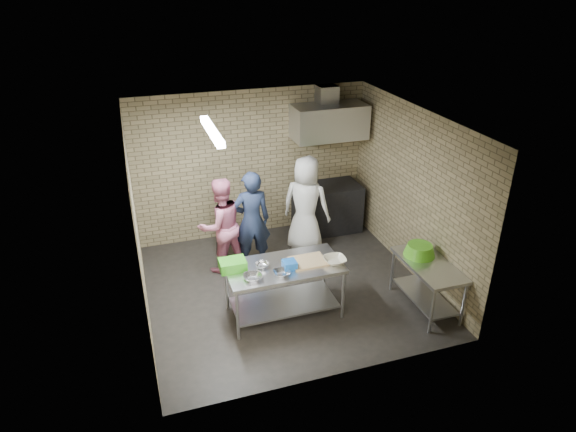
% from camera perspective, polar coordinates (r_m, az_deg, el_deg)
% --- Properties ---
extents(floor, '(4.20, 4.20, 0.00)m').
position_cam_1_polar(floor, '(8.05, -0.24, -8.06)').
color(floor, black).
rests_on(floor, ground).
extents(ceiling, '(4.20, 4.20, 0.00)m').
position_cam_1_polar(ceiling, '(6.90, -0.28, 10.79)').
color(ceiling, black).
rests_on(ceiling, ground).
extents(back_wall, '(4.20, 0.06, 2.70)m').
position_cam_1_polar(back_wall, '(9.15, -4.10, 5.80)').
color(back_wall, '#9C8B61').
rests_on(back_wall, ground).
extents(front_wall, '(4.20, 0.06, 2.70)m').
position_cam_1_polar(front_wall, '(5.75, 5.88, -7.62)').
color(front_wall, '#9C8B61').
rests_on(front_wall, ground).
extents(left_wall, '(0.06, 4.00, 2.70)m').
position_cam_1_polar(left_wall, '(7.10, -16.64, -1.67)').
color(left_wall, '#9C8B61').
rests_on(left_wall, ground).
extents(right_wall, '(0.06, 4.00, 2.70)m').
position_cam_1_polar(right_wall, '(8.20, 13.86, 2.58)').
color(right_wall, '#9C8B61').
rests_on(right_wall, ground).
extents(prep_table, '(1.62, 0.81, 0.81)m').
position_cam_1_polar(prep_table, '(7.29, -0.44, -8.30)').
color(prep_table, silver).
rests_on(prep_table, floor).
extents(side_counter, '(0.60, 1.20, 0.75)m').
position_cam_1_polar(side_counter, '(7.71, 15.32, -7.53)').
color(side_counter, silver).
rests_on(side_counter, floor).
extents(stove, '(1.20, 0.70, 0.90)m').
position_cam_1_polar(stove, '(9.59, 4.44, 0.93)').
color(stove, black).
rests_on(stove, floor).
extents(range_hood, '(1.30, 0.60, 0.60)m').
position_cam_1_polar(range_hood, '(9.05, 4.68, 10.54)').
color(range_hood, silver).
rests_on(range_hood, back_wall).
extents(hood_duct, '(0.35, 0.30, 0.30)m').
position_cam_1_polar(hood_duct, '(9.07, 4.42, 13.53)').
color(hood_duct, '#A5A8AD').
rests_on(hood_duct, back_wall).
extents(wall_shelf, '(0.80, 0.20, 0.04)m').
position_cam_1_polar(wall_shelf, '(9.38, 5.92, 9.92)').
color(wall_shelf, '#3F2B19').
rests_on(wall_shelf, back_wall).
extents(fluorescent_fixture, '(0.10, 1.25, 0.08)m').
position_cam_1_polar(fluorescent_fixture, '(6.69, -8.58, 9.46)').
color(fluorescent_fixture, white).
rests_on(fluorescent_fixture, ceiling).
extents(green_crate, '(0.36, 0.27, 0.14)m').
position_cam_1_polar(green_crate, '(6.98, -6.27, -5.50)').
color(green_crate, green).
rests_on(green_crate, prep_table).
extents(blue_tub, '(0.18, 0.18, 0.12)m').
position_cam_1_polar(blue_tub, '(6.97, 0.19, -5.53)').
color(blue_tub, '#1654A9').
rests_on(blue_tub, prep_table).
extents(cutting_board, '(0.50, 0.38, 0.03)m').
position_cam_1_polar(cutting_board, '(7.14, 2.28, -5.11)').
color(cutting_board, tan).
rests_on(cutting_board, prep_table).
extents(mixing_bowl_a, '(0.26, 0.26, 0.06)m').
position_cam_1_polar(mixing_bowl_a, '(6.78, -4.00, -6.89)').
color(mixing_bowl_a, silver).
rests_on(mixing_bowl_a, prep_table).
extents(mixing_bowl_b, '(0.20, 0.20, 0.06)m').
position_cam_1_polar(mixing_bowl_b, '(7.02, -2.93, -5.57)').
color(mixing_bowl_b, silver).
rests_on(mixing_bowl_b, prep_table).
extents(mixing_bowl_c, '(0.24, 0.24, 0.06)m').
position_cam_1_polar(mixing_bowl_c, '(6.85, -0.70, -6.45)').
color(mixing_bowl_c, '#B6B9BD').
rests_on(mixing_bowl_c, prep_table).
extents(ceramic_bowl, '(0.32, 0.32, 0.08)m').
position_cam_1_polar(ceramic_bowl, '(7.14, 5.29, -4.99)').
color(ceramic_bowl, beige).
rests_on(ceramic_bowl, prep_table).
extents(green_basin, '(0.46, 0.46, 0.17)m').
position_cam_1_polar(green_basin, '(7.64, 14.61, -3.72)').
color(green_basin, '#59C626').
rests_on(green_basin, side_counter).
extents(bottle_red, '(0.07, 0.07, 0.18)m').
position_cam_1_polar(bottle_red, '(9.26, 4.50, 10.46)').
color(bottle_red, '#B22619').
rests_on(bottle_red, wall_shelf).
extents(bottle_green, '(0.06, 0.06, 0.15)m').
position_cam_1_polar(bottle_green, '(9.41, 6.79, 10.53)').
color(bottle_green, green).
rests_on(bottle_green, wall_shelf).
extents(man_navy, '(0.63, 0.42, 1.70)m').
position_cam_1_polar(man_navy, '(8.20, -4.12, -0.53)').
color(man_navy, black).
rests_on(man_navy, floor).
extents(woman_pink, '(0.92, 0.80, 1.61)m').
position_cam_1_polar(woman_pink, '(8.20, -7.58, -1.07)').
color(woman_pink, '#D16E8F').
rests_on(woman_pink, floor).
extents(woman_white, '(1.00, 0.95, 1.72)m').
position_cam_1_polar(woman_white, '(8.73, 2.04, 1.32)').
color(woman_white, white).
rests_on(woman_white, floor).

